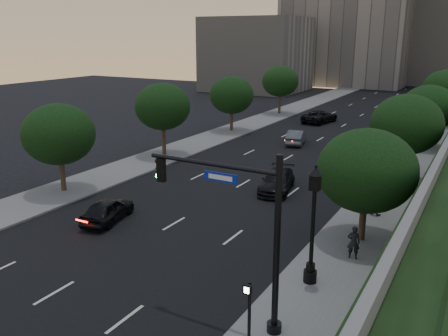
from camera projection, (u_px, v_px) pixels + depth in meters
The scene contains 25 objects.
ground at pixel (117, 257), 24.01m from camera, with size 160.00×160.00×0.00m, color black.
road_surface at pixel (314, 143), 49.12m from camera, with size 16.00×140.00×0.02m, color black.
sidewalk_right at pixel (419, 154), 44.25m from camera, with size 4.50×140.00×0.15m, color slate.
sidewalk_left at pixel (228, 132), 53.96m from camera, with size 4.50×140.00×0.15m, color slate.
office_block_left at pixel (351, 9), 103.29m from camera, with size 26.00×20.00×32.00m, color gray.
office_block_filler at pixel (257, 54), 93.02m from camera, with size 18.00×16.00×14.00m, color #A8A59A.
tree_right_a at pixel (367, 171), 24.72m from camera, with size 5.20×5.20×6.24m.
tree_right_b at pixel (407, 124), 34.64m from camera, with size 5.20×5.20×6.74m.
tree_right_c at pixel (429, 108), 45.66m from camera, with size 5.20×5.20×6.24m.
tree_right_d at pixel (444, 89), 57.24m from camera, with size 5.20×5.20×6.74m.
tree_left_a at pixel (59, 134), 32.76m from camera, with size 5.00×5.00×6.34m.
tree_left_b at pixel (163, 107), 42.70m from camera, with size 5.00×5.00×6.71m.
tree_left_c at pixel (232, 95), 53.69m from camera, with size 5.00×5.00×6.34m.
tree_left_d at pixel (280, 81), 65.31m from camera, with size 5.00×5.00×6.71m.
traffic_signal_mast at pixel (249, 239), 17.35m from camera, with size 5.68×0.56×7.00m.
street_lamp at pixel (313, 230), 20.68m from camera, with size 0.64×0.64×5.62m.
pedestrian_signal at pixel (249, 306), 16.86m from camera, with size 0.30×0.33×2.50m.
sedan_near_left at pixel (108, 210), 28.45m from camera, with size 1.70×4.22×1.44m, color black.
sedan_mid_left at pixel (296, 137), 48.45m from camera, with size 1.56×4.47×1.47m, color #54575B.
sedan_far_left at pixel (320, 116), 60.11m from camera, with size 2.64×5.72×1.59m, color black.
sedan_near_right at pixel (277, 181), 33.94m from camera, with size 2.03×5.00×1.45m, color black.
sedan_far_right at pixel (378, 131), 51.88m from camera, with size 1.50×3.73×1.27m, color slate.
pedestrian_a at pixel (354, 242), 23.36m from camera, with size 0.62×0.41×1.70m, color black.
pedestrian_b at pixel (375, 201), 29.07m from camera, with size 0.87×0.68×1.79m, color black.
pedestrian_c at pixel (366, 193), 30.16m from camera, with size 1.12×0.47×1.92m, color black.
Camera 1 is at (15.50, -16.34, 10.91)m, focal length 38.00 mm.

